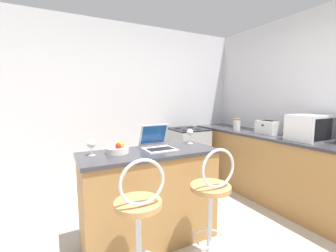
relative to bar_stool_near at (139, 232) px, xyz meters
name	(u,v)px	position (x,y,z in m)	size (l,w,h in m)	color
wall_back	(129,107)	(0.62, 2.11, 0.80)	(12.00, 0.06, 2.60)	silver
breakfast_bar	(150,197)	(0.32, 0.56, -0.03)	(1.33, 0.55, 0.93)	#9E703D
counter_right	(273,167)	(2.24, 0.64, -0.03)	(0.65, 2.92, 0.93)	#9E703D
bar_stool_near	(139,232)	(0.00, 0.00, 0.00)	(0.40, 0.40, 1.05)	silver
bar_stool_far	(211,211)	(0.64, 0.00, 0.00)	(0.40, 0.40, 1.05)	silver
laptop	(157,143)	(0.43, 0.63, 0.49)	(0.30, 0.32, 0.24)	silver
microwave	(310,128)	(2.26, 0.18, 0.59)	(0.47, 0.36, 0.31)	silver
toaster	(268,127)	(2.25, 0.76, 0.52)	(0.23, 0.30, 0.19)	silver
stove_range	(188,156)	(1.52, 1.76, -0.04)	(0.56, 0.61, 0.94)	#9EA3A8
fruit_bowl	(118,149)	(0.03, 0.63, 0.47)	(0.21, 0.21, 0.11)	silver
wine_glass_tall	(190,133)	(0.87, 0.69, 0.55)	(0.07, 0.07, 0.17)	silver
storage_jar	(237,124)	(2.10, 1.22, 0.53)	(0.11, 0.11, 0.19)	silver
wine_glass_short	(91,144)	(-0.21, 0.64, 0.53)	(0.08, 0.08, 0.15)	silver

